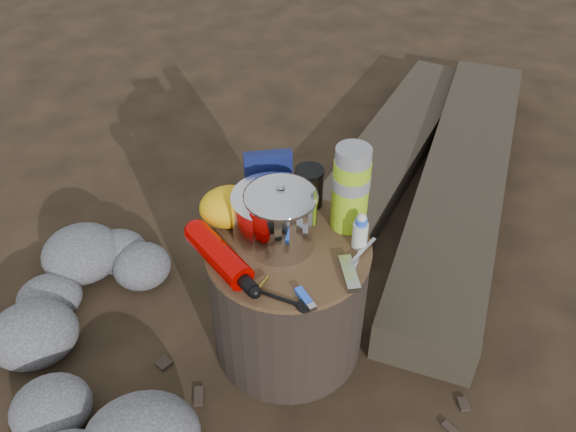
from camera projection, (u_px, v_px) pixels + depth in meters
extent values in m
plane|color=black|center=(288.00, 342.00, 1.72)|extent=(60.00, 60.00, 0.00)
cylinder|color=black|center=(288.00, 298.00, 1.60)|extent=(0.41, 0.41, 0.38)
cube|color=#312920|center=(463.00, 180.00, 2.19)|extent=(1.17, 1.56, 0.14)
cube|color=#312920|center=(395.00, 144.00, 2.40)|extent=(1.05, 1.16, 0.11)
cylinder|color=white|center=(272.00, 216.00, 1.47)|extent=(0.20, 0.20, 0.12)
cylinder|color=silver|center=(281.00, 216.00, 1.43)|extent=(0.17, 0.17, 0.17)
cylinder|color=#9ACF1D|center=(351.00, 189.00, 1.46)|extent=(0.09, 0.09, 0.23)
cylinder|color=black|center=(309.00, 187.00, 1.56)|extent=(0.07, 0.07, 0.11)
ellipsoid|color=#F3B60D|center=(229.00, 207.00, 1.51)|extent=(0.15, 0.12, 0.10)
cube|color=#0E164B|center=(269.00, 180.00, 1.55)|extent=(0.13, 0.04, 0.16)
cube|color=blue|center=(304.00, 296.00, 1.34)|extent=(0.04, 0.07, 0.01)
cube|color=#BCBCC2|center=(349.00, 273.00, 1.39)|extent=(0.04, 0.11, 0.02)
cylinder|color=silver|center=(360.00, 232.00, 1.44)|extent=(0.04, 0.04, 0.09)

